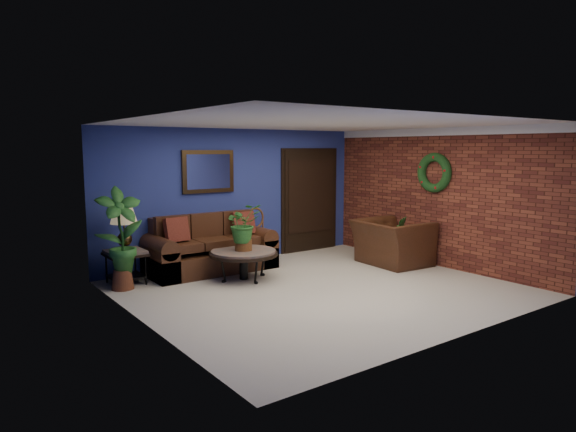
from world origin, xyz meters
TOP-DOWN VIEW (x-y plane):
  - floor at (0.00, 0.00)m, footprint 5.50×5.50m
  - wall_back at (0.00, 2.50)m, footprint 5.50×0.04m
  - wall_left at (-2.75, 0.00)m, footprint 0.04×5.00m
  - wall_right_brick at (2.75, 0.00)m, footprint 0.04×5.00m
  - ceiling at (0.00, 0.00)m, footprint 5.50×5.00m
  - crown_molding at (2.72, 0.00)m, footprint 0.03×5.00m
  - wall_mirror at (-0.60, 2.46)m, footprint 1.02×0.06m
  - closet_door at (1.75, 2.47)m, footprint 1.44×0.06m
  - wreath at (2.69, 0.05)m, footprint 0.16×0.72m
  - sofa at (-0.81, 2.08)m, footprint 2.22×0.96m
  - coffee_table at (-0.64, 1.20)m, footprint 1.12×1.12m
  - end_table at (-2.30, 2.05)m, footprint 0.59×0.59m
  - table_lamp at (-2.30, 2.05)m, footprint 0.42×0.42m
  - side_chair at (0.26, 2.13)m, footprint 0.48×0.48m
  - armchair at (2.15, 0.52)m, footprint 1.19×1.34m
  - coffee_plant at (-0.64, 1.20)m, footprint 0.61×0.54m
  - floor_plant at (2.35, 0.59)m, footprint 0.46×0.41m
  - tall_plant at (-2.45, 1.77)m, footprint 0.70×0.48m

SIDE VIEW (x-z plane):
  - floor at x=0.00m, z-range 0.00..0.00m
  - sofa at x=-0.81m, z-range -0.17..0.83m
  - armchair at x=2.15m, z-range 0.00..0.82m
  - end_table at x=-2.30m, z-range 0.14..0.68m
  - coffee_table at x=-0.64m, z-range 0.18..0.66m
  - floor_plant at x=2.35m, z-range 0.02..0.90m
  - side_chair at x=0.26m, z-range 0.07..1.10m
  - tall_plant at x=-2.45m, z-range 0.07..1.64m
  - coffee_plant at x=-0.64m, z-range 0.52..1.29m
  - table_lamp at x=-2.30m, z-range 0.64..1.34m
  - closet_door at x=1.75m, z-range -0.04..2.14m
  - wall_back at x=0.00m, z-range 0.00..2.50m
  - wall_left at x=-2.75m, z-range 0.00..2.50m
  - wall_right_brick at x=2.75m, z-range 0.00..2.50m
  - wreath at x=2.69m, z-range 1.34..2.06m
  - wall_mirror at x=-0.60m, z-range 1.33..2.10m
  - crown_molding at x=2.72m, z-range 2.36..2.50m
  - ceiling at x=0.00m, z-range 2.49..2.51m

